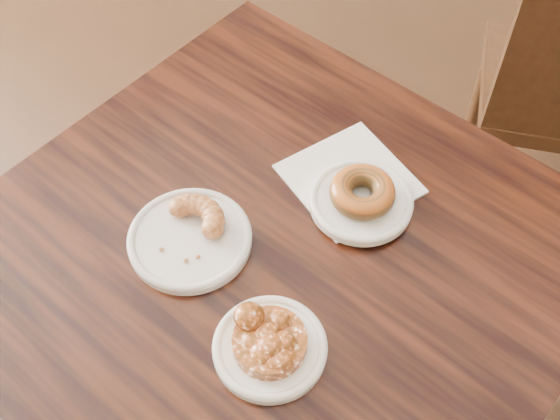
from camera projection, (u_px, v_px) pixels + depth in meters
The scene contains 9 objects.
floor at pixel (287, 343), 1.71m from camera, with size 5.00×5.00×0.00m, color black.
cafe_table at pixel (271, 368), 1.27m from camera, with size 0.80×0.80×0.75m, color black.
napkin at pixel (349, 179), 1.05m from camera, with size 0.17×0.17×0.00m, color white.
plate_donut at pixel (361, 202), 1.02m from camera, with size 0.15×0.15×0.01m, color white.
plate_cruller at pixel (190, 239), 0.98m from camera, with size 0.17×0.17×0.01m, color silver.
plate_fritter at pixel (270, 348), 0.88m from camera, with size 0.15×0.15×0.01m, color white.
glazed_donut at pixel (362, 192), 1.00m from camera, with size 0.09×0.09×0.03m, color #893A14.
apple_fritter at pixel (270, 341), 0.87m from camera, with size 0.13×0.13×0.03m, color #462307, non-canonical shape.
cruller_fragment at pixel (188, 231), 0.96m from camera, with size 0.11×0.11×0.03m, color brown, non-canonical shape.
Camera 1 is at (0.33, -0.68, 1.57)m, focal length 45.00 mm.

